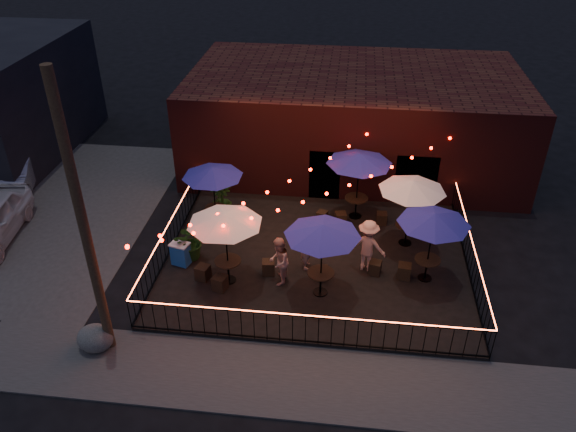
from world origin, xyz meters
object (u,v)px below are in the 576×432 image
(utility_pole, at_px, (84,227))
(cafe_table_3, at_px, (359,159))
(cafe_table_0, at_px, (225,219))
(cafe_table_2, at_px, (323,231))
(cafe_table_5, at_px, (413,187))
(cooler, at_px, (181,253))
(cafe_table_1, at_px, (212,173))
(cafe_table_4, at_px, (434,220))
(boulder, at_px, (95,338))

(utility_pole, height_order, cafe_table_3, utility_pole)
(utility_pole, xyz_separation_m, cafe_table_0, (2.72, 3.07, -1.53))
(cafe_table_2, distance_m, cafe_table_5, 4.11)
(cafe_table_3, bearing_deg, cafe_table_2, -102.39)
(cafe_table_3, distance_m, cooler, 7.05)
(cafe_table_3, bearing_deg, utility_pole, -132.04)
(cafe_table_1, bearing_deg, cafe_table_0, -70.26)
(utility_pole, height_order, cafe_table_0, utility_pole)
(cafe_table_5, relative_size, cooler, 3.41)
(cafe_table_0, relative_size, cooler, 3.68)
(cafe_table_0, relative_size, cafe_table_4, 1.20)
(cafe_table_0, distance_m, cafe_table_3, 5.86)
(utility_pole, xyz_separation_m, cafe_table_4, (8.96, 3.92, -1.60))
(utility_pole, bearing_deg, cooler, 75.53)
(cafe_table_5, bearing_deg, cooler, -164.45)
(cooler, bearing_deg, cafe_table_1, 91.48)
(cafe_table_2, relative_size, cafe_table_4, 1.02)
(cafe_table_3, height_order, cafe_table_4, cafe_table_3)
(cafe_table_2, height_order, cafe_table_4, cafe_table_2)
(cafe_table_5, xyz_separation_m, cooler, (-7.47, -2.08, -1.87))
(cafe_table_2, height_order, cooler, cafe_table_2)
(utility_pole, height_order, cafe_table_1, utility_pole)
(cooler, bearing_deg, cafe_table_0, -5.67)
(cafe_table_5, distance_m, boulder, 10.83)
(cafe_table_2, relative_size, cafe_table_5, 0.92)
(cafe_table_0, xyz_separation_m, cafe_table_1, (-1.12, 3.13, -0.15))
(cafe_table_0, height_order, cafe_table_2, cafe_table_0)
(cafe_table_2, xyz_separation_m, boulder, (-6.02, -2.94, -2.08))
(boulder, bearing_deg, cafe_table_4, 23.43)
(utility_pole, bearing_deg, cafe_table_2, 26.44)
(utility_pole, relative_size, cafe_table_3, 3.03)
(cafe_table_0, relative_size, cafe_table_1, 1.06)
(cafe_table_0, relative_size, boulder, 3.10)
(cafe_table_1, height_order, boulder, cafe_table_1)
(cafe_table_1, distance_m, cafe_table_4, 7.71)
(cafe_table_0, height_order, cafe_table_1, cafe_table_0)
(cafe_table_5, bearing_deg, cafe_table_1, 176.99)
(cafe_table_1, bearing_deg, cafe_table_3, 13.27)
(boulder, bearing_deg, cafe_table_0, 45.99)
(cafe_table_0, bearing_deg, cafe_table_1, 109.74)
(cafe_table_2, bearing_deg, cafe_table_1, 140.22)
(cafe_table_4, distance_m, boulder, 10.35)
(utility_pole, distance_m, cafe_table_5, 10.39)
(cooler, distance_m, boulder, 4.11)
(cafe_table_3, xyz_separation_m, cafe_table_4, (2.29, -3.48, -0.15))
(cafe_table_4, relative_size, boulder, 2.58)
(cafe_table_0, distance_m, cafe_table_1, 3.33)
(cafe_table_1, height_order, cafe_table_5, cafe_table_5)
(cafe_table_1, height_order, cafe_table_4, cafe_table_4)
(cafe_table_2, distance_m, cafe_table_3, 4.69)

